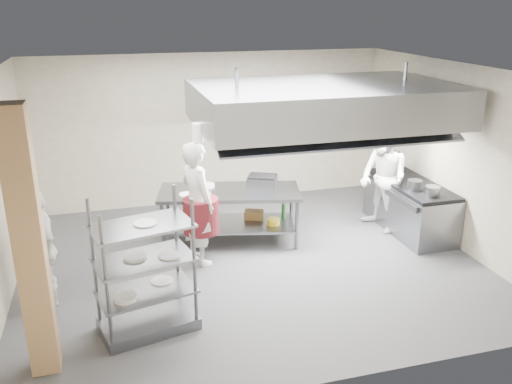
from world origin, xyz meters
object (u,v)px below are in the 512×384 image
object	(u,v)px
cooking_range	(409,208)
chef_line	(383,179)
island	(230,216)
chef_plating	(41,248)
stockpot	(415,185)
chef_head	(197,203)
griddle	(262,184)
pass_rack	(144,266)

from	to	relation	value
cooking_range	chef_line	distance (m)	0.74
island	cooking_range	world-z (taller)	island
chef_plating	stockpot	distance (m)	5.94
cooking_range	chef_line	world-z (taller)	chef_line
cooking_range	chef_head	bearing A→B (deg)	-176.57
chef_line	griddle	distance (m)	2.19
pass_rack	chef_line	world-z (taller)	chef_line
cooking_range	griddle	bearing A→B (deg)	173.89
chef_plating	stockpot	xyz separation A→B (m)	(5.92, 0.55, 0.17)
island	pass_rack	distance (m)	2.88
chef_line	griddle	size ratio (longest dim) A/B	3.94
cooking_range	chef_plating	size ratio (longest dim) A/B	1.23
cooking_range	stockpot	world-z (taller)	stockpot
island	griddle	xyz separation A→B (m)	(0.53, -0.14, 0.57)
chef_line	chef_plating	bearing A→B (deg)	-89.79
chef_line	chef_head	bearing A→B (deg)	-93.93
pass_rack	griddle	world-z (taller)	pass_rack
stockpot	chef_plating	bearing A→B (deg)	-174.70
pass_rack	stockpot	bearing A→B (deg)	5.30
island	pass_rack	world-z (taller)	pass_rack
island	pass_rack	bearing A→B (deg)	-111.25
pass_rack	stockpot	distance (m)	4.90
chef_head	cooking_range	bearing A→B (deg)	-108.22
island	stockpot	size ratio (longest dim) A/B	9.69
pass_rack	island	bearing A→B (deg)	42.25
chef_plating	griddle	distance (m)	3.62
chef_head	chef_plating	size ratio (longest dim) A/B	1.21
island	griddle	distance (m)	0.80
island	chef_plating	xyz separation A→B (m)	(-2.88, -1.33, 0.36)
island	chef_plating	size ratio (longest dim) A/B	1.45
chef_head	griddle	size ratio (longest dim) A/B	4.02
chef_plating	griddle	size ratio (longest dim) A/B	3.33
chef_head	chef_line	distance (m)	3.40
chef_head	chef_line	size ratio (longest dim) A/B	1.02
chef_plating	island	bearing A→B (deg)	93.62
island	chef_head	bearing A→B (deg)	-122.08
cooking_range	stockpot	bearing A→B (deg)	-115.12
pass_rack	chef_plating	xyz separation A→B (m)	(-1.27, 1.03, -0.06)
griddle	stockpot	world-z (taller)	griddle
chef_line	griddle	xyz separation A→B (m)	(-2.19, 0.13, 0.07)
chef_line	stockpot	size ratio (longest dim) A/B	7.91
island	pass_rack	size ratio (longest dim) A/B	1.35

